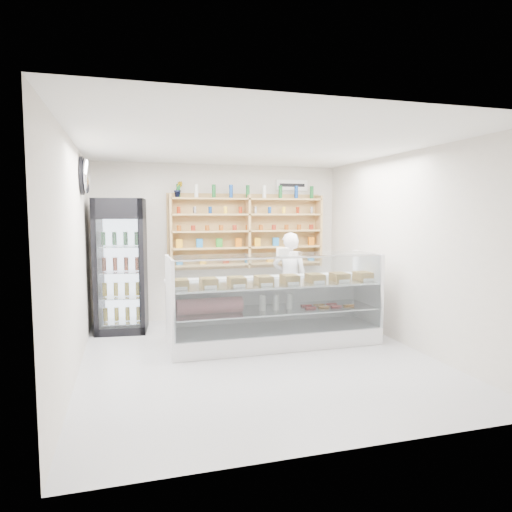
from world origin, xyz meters
name	(u,v)px	position (x,y,z in m)	size (l,w,h in m)	color
room	(257,253)	(0.00, 0.00, 1.40)	(5.00, 5.00, 5.00)	#A9A9AE
display_counter	(274,320)	(0.41, 0.52, 0.36)	(3.06, 0.92, 1.33)	white
shop_worker	(290,279)	(1.03, 1.57, 0.80)	(0.58, 0.38, 1.60)	silver
drinks_cooler	(121,265)	(-1.73, 1.95, 1.08)	(0.86, 0.84, 2.16)	black
wall_shelving	(248,231)	(0.50, 2.34, 1.59)	(2.84, 0.28, 1.33)	tan
potted_plant	(178,189)	(-0.75, 2.34, 2.34)	(0.15, 0.12, 0.28)	#1E6626
security_mirror	(86,176)	(-2.17, 1.20, 2.45)	(0.15, 0.50, 0.50)	silver
wall_sign	(292,185)	(1.40, 2.47, 2.45)	(0.62, 0.03, 0.20)	white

